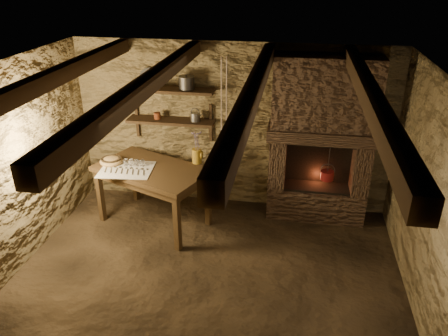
% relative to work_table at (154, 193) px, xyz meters
% --- Properties ---
extents(floor, '(4.50, 4.50, 0.00)m').
position_rel_work_table_xyz_m(floor, '(0.96, -1.21, -0.46)').
color(floor, black).
rests_on(floor, ground).
extents(back_wall, '(4.50, 0.04, 2.40)m').
position_rel_work_table_xyz_m(back_wall, '(0.96, 0.79, 0.74)').
color(back_wall, brown).
rests_on(back_wall, floor).
extents(left_wall, '(0.04, 4.00, 2.40)m').
position_rel_work_table_xyz_m(left_wall, '(-1.29, -1.21, 0.74)').
color(left_wall, brown).
rests_on(left_wall, floor).
extents(right_wall, '(0.04, 4.00, 2.40)m').
position_rel_work_table_xyz_m(right_wall, '(3.21, -1.21, 0.74)').
color(right_wall, brown).
rests_on(right_wall, floor).
extents(ceiling, '(4.50, 4.00, 0.04)m').
position_rel_work_table_xyz_m(ceiling, '(0.96, -1.21, 1.94)').
color(ceiling, black).
rests_on(ceiling, back_wall).
extents(beam_far_left, '(0.14, 3.95, 0.16)m').
position_rel_work_table_xyz_m(beam_far_left, '(-0.54, -1.21, 1.85)').
color(beam_far_left, black).
rests_on(beam_far_left, ceiling).
extents(beam_mid_left, '(0.14, 3.95, 0.16)m').
position_rel_work_table_xyz_m(beam_mid_left, '(0.46, -1.21, 1.85)').
color(beam_mid_left, black).
rests_on(beam_mid_left, ceiling).
extents(beam_mid_right, '(0.14, 3.95, 0.16)m').
position_rel_work_table_xyz_m(beam_mid_right, '(1.46, -1.21, 1.85)').
color(beam_mid_right, black).
rests_on(beam_mid_right, ceiling).
extents(beam_far_right, '(0.14, 3.95, 0.16)m').
position_rel_work_table_xyz_m(beam_far_right, '(2.46, -1.21, 1.85)').
color(beam_far_right, black).
rests_on(beam_far_right, ceiling).
extents(shelf_lower, '(1.25, 0.30, 0.04)m').
position_rel_work_table_xyz_m(shelf_lower, '(0.11, 0.63, 0.84)').
color(shelf_lower, black).
rests_on(shelf_lower, back_wall).
extents(shelf_upper, '(1.25, 0.30, 0.04)m').
position_rel_work_table_xyz_m(shelf_upper, '(0.11, 0.63, 1.29)').
color(shelf_upper, black).
rests_on(shelf_upper, back_wall).
extents(hearth, '(1.43, 0.51, 2.30)m').
position_rel_work_table_xyz_m(hearth, '(2.21, 0.56, 0.77)').
color(hearth, '#322319').
rests_on(hearth, floor).
extents(work_table, '(1.70, 1.35, 0.85)m').
position_rel_work_table_xyz_m(work_table, '(0.00, 0.00, 0.00)').
color(work_table, '#372613').
rests_on(work_table, floor).
extents(linen_cloth, '(0.73, 0.61, 0.01)m').
position_rel_work_table_xyz_m(linen_cloth, '(-0.31, -0.12, 0.40)').
color(linen_cloth, beige).
rests_on(linen_cloth, work_table).
extents(pewter_cutlery_row, '(0.59, 0.28, 0.01)m').
position_rel_work_table_xyz_m(pewter_cutlery_row, '(-0.31, -0.14, 0.41)').
color(pewter_cutlery_row, '#99978B').
rests_on(pewter_cutlery_row, linen_cloth).
extents(drinking_glasses, '(0.22, 0.07, 0.09)m').
position_rel_work_table_xyz_m(drinking_glasses, '(-0.29, 0.01, 0.44)').
color(drinking_glasses, white).
rests_on(drinking_glasses, linen_cloth).
extents(stoneware_jug, '(0.17, 0.17, 0.46)m').
position_rel_work_table_xyz_m(stoneware_jug, '(0.57, 0.26, 0.59)').
color(stoneware_jug, '#AF8621').
rests_on(stoneware_jug, work_table).
extents(wooden_bowl, '(0.39, 0.39, 0.11)m').
position_rel_work_table_xyz_m(wooden_bowl, '(-0.58, 0.04, 0.43)').
color(wooden_bowl, olive).
rests_on(wooden_bowl, work_table).
extents(iron_stockpot, '(0.26, 0.26, 0.16)m').
position_rel_work_table_xyz_m(iron_stockpot, '(0.36, 0.63, 1.39)').
color(iron_stockpot, '#2C2A27').
rests_on(iron_stockpot, shelf_upper).
extents(tin_pan, '(0.27, 0.16, 0.25)m').
position_rel_work_table_xyz_m(tin_pan, '(-0.20, 0.73, 1.44)').
color(tin_pan, gray).
rests_on(tin_pan, shelf_upper).
extents(small_kettle, '(0.20, 0.16, 0.19)m').
position_rel_work_table_xyz_m(small_kettle, '(0.47, 0.63, 0.92)').
color(small_kettle, gray).
rests_on(small_kettle, shelf_lower).
extents(rusty_tin, '(0.10, 0.10, 0.09)m').
position_rel_work_table_xyz_m(rusty_tin, '(-0.08, 0.63, 0.91)').
color(rusty_tin, '#582411').
rests_on(rusty_tin, shelf_lower).
extents(red_pot, '(0.23, 0.23, 0.54)m').
position_rel_work_table_xyz_m(red_pot, '(2.34, 0.51, 0.24)').
color(red_pot, maroon).
rests_on(red_pot, hearth).
extents(hanging_ropes, '(0.08, 0.08, 1.20)m').
position_rel_work_table_xyz_m(hanging_ropes, '(1.01, -0.16, 1.34)').
color(hanging_ropes, tan).
rests_on(hanging_ropes, ceiling).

